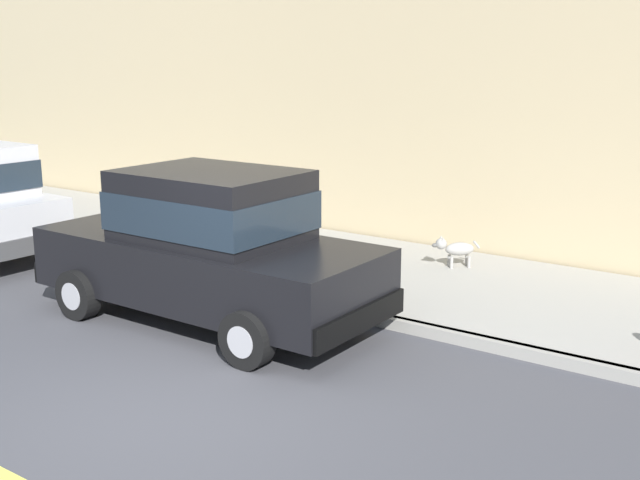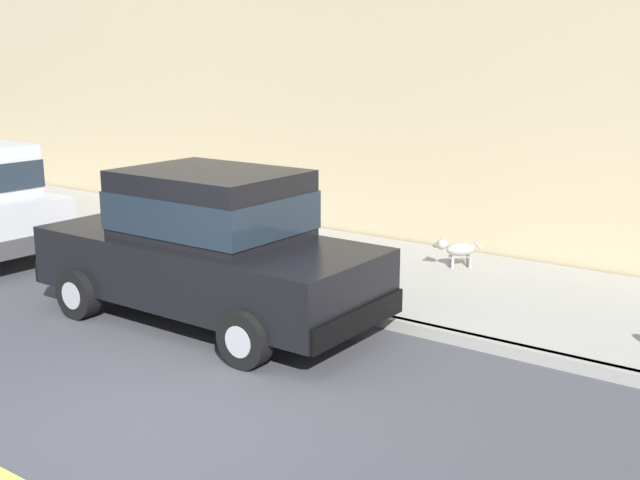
{
  "view_description": "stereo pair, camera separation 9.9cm",
  "coord_description": "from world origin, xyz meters",
  "views": [
    {
      "loc": [
        -4.75,
        -5.14,
        3.28
      ],
      "look_at": [
        3.59,
        0.77,
        0.85
      ],
      "focal_mm": 43.96,
      "sensor_mm": 36.0,
      "label": 1
    },
    {
      "loc": [
        -4.7,
        -5.22,
        3.28
      ],
      "look_at": [
        3.59,
        0.77,
        0.85
      ],
      "focal_mm": 43.96,
      "sensor_mm": 36.0,
      "label": 2
    }
  ],
  "objects": [
    {
      "name": "sidewalk",
      "position": [
        5.0,
        0.0,
        0.07
      ],
      "size": [
        3.6,
        64.0,
        0.14
      ],
      "primitive_type": "cube",
      "color": "#99968E",
      "rests_on": "ground"
    },
    {
      "name": "ground_plane",
      "position": [
        0.0,
        0.0,
        0.0
      ],
      "size": [
        80.0,
        80.0,
        0.0
      ],
      "primitive_type": "plane",
      "color": "#424247"
    },
    {
      "name": "car_black_sedan",
      "position": [
        2.12,
        1.4,
        0.98
      ],
      "size": [
        2.05,
        4.61,
        1.92
      ],
      "color": "black",
      "rests_on": "ground"
    },
    {
      "name": "curb",
      "position": [
        3.2,
        0.0,
        0.07
      ],
      "size": [
        0.16,
        64.0,
        0.14
      ],
      "primitive_type": "cube",
      "color": "gray",
      "rests_on": "ground"
    },
    {
      "name": "dog_grey",
      "position": [
        5.76,
        -0.2,
        0.43
      ],
      "size": [
        0.55,
        0.59,
        0.49
      ],
      "color": "#999691",
      "rests_on": "sidewalk"
    },
    {
      "name": "building_facade",
      "position": [
        7.1,
        5.19,
        2.29
      ],
      "size": [
        0.5,
        20.0,
        4.57
      ],
      "primitive_type": "cube",
      "color": "tan",
      "rests_on": "ground"
    }
  ]
}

